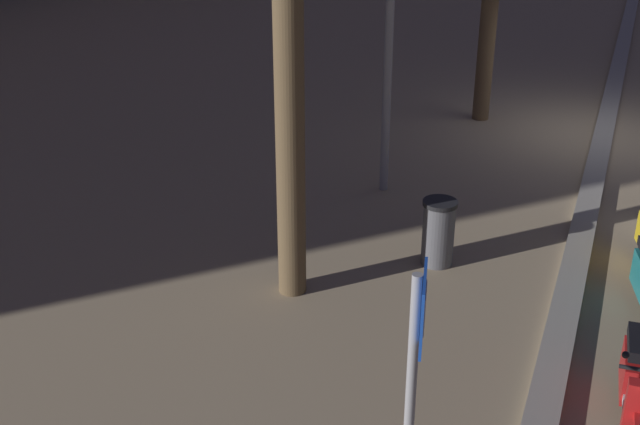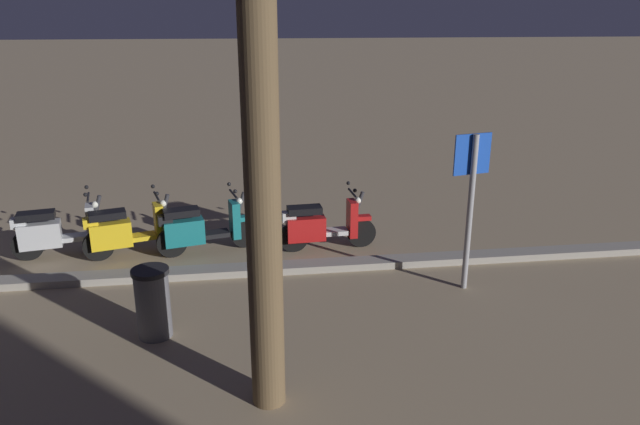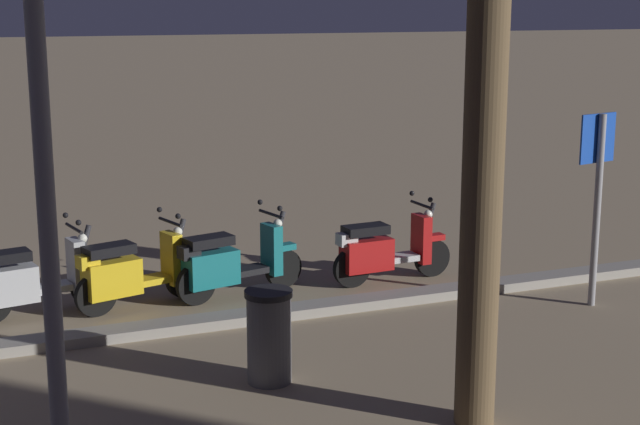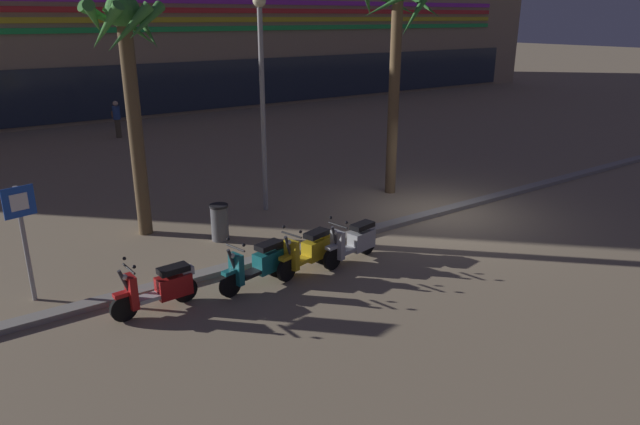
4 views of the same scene
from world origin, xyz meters
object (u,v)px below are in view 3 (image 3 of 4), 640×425
Objects in this scene: scooter_teal_far_back at (230,263)px; crossing_sign at (597,187)px; litter_bin at (269,335)px; scooter_red_lead_nearest at (384,250)px; scooter_yellow_mid_front at (131,273)px; scooter_silver_last_in_row at (30,280)px.

scooter_teal_far_back is 4.66m from crossing_sign.
litter_bin is at bearing 10.55° from crossing_sign.
scooter_yellow_mid_front is at bearing -2.63° from scooter_red_lead_nearest.
scooter_red_lead_nearest is 3.72m from litter_bin.
scooter_red_lead_nearest is 1.86× the size of litter_bin.
scooter_yellow_mid_front is (1.26, -0.03, 0.00)m from scooter_teal_far_back.
scooter_red_lead_nearest is at bearing 176.65° from scooter_teal_far_back.
scooter_red_lead_nearest and scooter_teal_far_back have the same top height.
scooter_teal_far_back is 2.85m from litter_bin.
scooter_yellow_mid_front is (3.38, -0.15, 0.01)m from scooter_red_lead_nearest.
scooter_teal_far_back and scooter_silver_last_in_row have the same top height.
scooter_yellow_mid_front is at bearing 172.99° from scooter_silver_last_in_row.
scooter_teal_far_back is at bearing -25.69° from crossing_sign.
scooter_red_lead_nearest is 0.74× the size of crossing_sign.
scooter_yellow_mid_front reaches higher than litter_bin.
scooter_silver_last_in_row reaches higher than litter_bin.
scooter_red_lead_nearest is at bearing 176.23° from scooter_silver_last_in_row.
scooter_teal_far_back is 1.89× the size of litter_bin.
litter_bin is (-0.81, 2.85, 0.03)m from scooter_yellow_mid_front.
scooter_silver_last_in_row is (2.45, -0.18, -0.00)m from scooter_teal_far_back.
scooter_teal_far_back is at bearing 178.59° from scooter_yellow_mid_front.
scooter_yellow_mid_front is at bearing -20.48° from crossing_sign.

